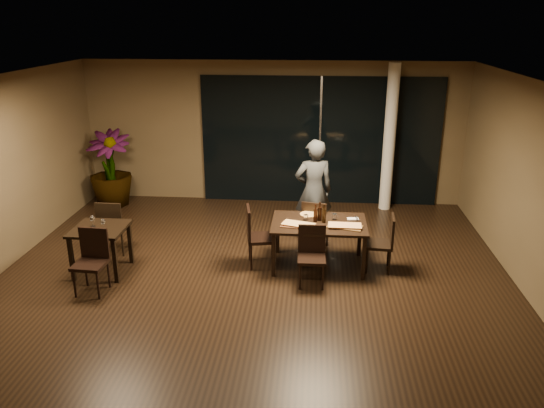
{
  "coord_description": "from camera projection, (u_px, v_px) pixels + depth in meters",
  "views": [
    {
      "loc": [
        0.9,
        -7.06,
        3.84
      ],
      "look_at": [
        0.25,
        0.77,
        1.05
      ],
      "focal_mm": 35.0,
      "sensor_mm": 36.0,
      "label": 1
    }
  ],
  "objects": [
    {
      "name": "napkin_near",
      "position": [
        356.0,
        226.0,
        8.24
      ],
      "size": [
        0.2,
        0.14,
        0.01
      ],
      "primitive_type": "cube",
      "rotation": [
        0.0,
        0.0,
        0.25
      ],
      "color": "silver",
      "rests_on": "main_table"
    },
    {
      "name": "wine_glass_b",
      "position": [
        103.0,
        224.0,
        8.12
      ],
      "size": [
        0.07,
        0.07,
        0.16
      ],
      "primitive_type": null,
      "color": "white",
      "rests_on": "side_table"
    },
    {
      "name": "napkin_far",
      "position": [
        353.0,
        219.0,
        8.53
      ],
      "size": [
        0.19,
        0.12,
        0.01
      ],
      "primitive_type": "cube",
      "rotation": [
        0.0,
        0.0,
        0.1
      ],
      "color": "silver",
      "rests_on": "main_table"
    },
    {
      "name": "main_table",
      "position": [
        319.0,
        227.0,
        8.43
      ],
      "size": [
        1.5,
        1.0,
        0.75
      ],
      "color": "black",
      "rests_on": "ground"
    },
    {
      "name": "chair_main_left",
      "position": [
        256.0,
        233.0,
        8.48
      ],
      "size": [
        0.54,
        0.54,
        0.99
      ],
      "rotation": [
        0.0,
        0.0,
        1.75
      ],
      "color": "black",
      "rests_on": "ground"
    },
    {
      "name": "ceiling",
      "position": [
        248.0,
        82.0,
        6.97
      ],
      "size": [
        8.0,
        8.0,
        0.04
      ],
      "primitive_type": "cube",
      "color": "silver",
      "rests_on": "wall_back"
    },
    {
      "name": "pizza_board_left",
      "position": [
        298.0,
        225.0,
        8.27
      ],
      "size": [
        0.57,
        0.34,
        0.01
      ],
      "primitive_type": "cube",
      "rotation": [
        0.0,
        0.0,
        -0.14
      ],
      "color": "#472716",
      "rests_on": "main_table"
    },
    {
      "name": "wall_back",
      "position": [
        273.0,
        132.0,
        11.29
      ],
      "size": [
        8.0,
        0.1,
        3.0
      ],
      "primitive_type": "cube",
      "color": "brown",
      "rests_on": "ground"
    },
    {
      "name": "chair_main_near",
      "position": [
        312.0,
        252.0,
        7.95
      ],
      "size": [
        0.42,
        0.42,
        0.9
      ],
      "rotation": [
        0.0,
        0.0,
        0.02
      ],
      "color": "black",
      "rests_on": "ground"
    },
    {
      "name": "side_napkin",
      "position": [
        97.0,
        233.0,
        7.97
      ],
      "size": [
        0.21,
        0.17,
        0.01
      ],
      "primitive_type": "cube",
      "rotation": [
        0.0,
        0.0,
        -0.41
      ],
      "color": "white",
      "rests_on": "side_table"
    },
    {
      "name": "chair_side_far",
      "position": [
        113.0,
        224.0,
        8.91
      ],
      "size": [
        0.45,
        0.45,
        0.95
      ],
      "rotation": [
        0.0,
        0.0,
        3.11
      ],
      "color": "black",
      "rests_on": "ground"
    },
    {
      "name": "oblong_pizza_left",
      "position": [
        298.0,
        224.0,
        8.26
      ],
      "size": [
        0.52,
        0.35,
        0.02
      ],
      "primitive_type": null,
      "rotation": [
        0.0,
        0.0,
        -0.3
      ],
      "color": "maroon",
      "rests_on": "pizza_board_left"
    },
    {
      "name": "wine_glass_a",
      "position": [
        93.0,
        221.0,
        8.22
      ],
      "size": [
        0.08,
        0.08,
        0.17
      ],
      "primitive_type": null,
      "color": "white",
      "rests_on": "side_table"
    },
    {
      "name": "bottle_b",
      "position": [
        324.0,
        213.0,
        8.37
      ],
      "size": [
        0.07,
        0.07,
        0.3
      ],
      "primitive_type": null,
      "color": "black",
      "rests_on": "main_table"
    },
    {
      "name": "tumbler_left",
      "position": [
        306.0,
        217.0,
        8.5
      ],
      "size": [
        0.07,
        0.07,
        0.09
      ],
      "primitive_type": "cylinder",
      "color": "white",
      "rests_on": "main_table"
    },
    {
      "name": "round_pizza",
      "position": [
        309.0,
        215.0,
        8.72
      ],
      "size": [
        0.29,
        0.29,
        0.01
      ],
      "primitive_type": "cylinder",
      "color": "#B93514",
      "rests_on": "main_table"
    },
    {
      "name": "window_panel",
      "position": [
        320.0,
        141.0,
        11.17
      ],
      "size": [
        5.0,
        0.06,
        2.7
      ],
      "primitive_type": "cube",
      "color": "black",
      "rests_on": "ground"
    },
    {
      "name": "pizza_board_right",
      "position": [
        345.0,
        227.0,
        8.22
      ],
      "size": [
        0.59,
        0.39,
        0.01
      ],
      "primitive_type": "cube",
      "rotation": [
        0.0,
        0.0,
        -0.26
      ],
      "color": "#442D16",
      "rests_on": "main_table"
    },
    {
      "name": "side_table",
      "position": [
        100.0,
        235.0,
        8.25
      ],
      "size": [
        0.8,
        0.8,
        0.75
      ],
      "color": "black",
      "rests_on": "ground"
    },
    {
      "name": "tumbler_right",
      "position": [
        334.0,
        217.0,
        8.52
      ],
      "size": [
        0.08,
        0.08,
        0.09
      ],
      "primitive_type": "cylinder",
      "color": "white",
      "rests_on": "main_table"
    },
    {
      "name": "diner",
      "position": [
        314.0,
        191.0,
        9.36
      ],
      "size": [
        0.71,
        0.56,
        1.85
      ],
      "primitive_type": "imported",
      "rotation": [
        0.0,
        0.0,
        3.38
      ],
      "color": "#292B2D",
      "rests_on": "ground"
    },
    {
      "name": "chair_side_near",
      "position": [
        92.0,
        257.0,
        7.72
      ],
      "size": [
        0.46,
        0.46,
        0.95
      ],
      "rotation": [
        0.0,
        0.0,
        -0.06
      ],
      "color": "black",
      "rests_on": "ground"
    },
    {
      "name": "bottle_c",
      "position": [
        320.0,
        211.0,
        8.44
      ],
      "size": [
        0.07,
        0.07,
        0.31
      ],
      "primitive_type": null,
      "color": "black",
      "rests_on": "main_table"
    },
    {
      "name": "potted_plant",
      "position": [
        110.0,
        169.0,
        11.17
      ],
      "size": [
        0.98,
        0.98,
        1.61
      ],
      "primitive_type": "imported",
      "rotation": [
        0.0,
        0.0,
        0.13
      ],
      "color": "#1B511B",
      "rests_on": "ground"
    },
    {
      "name": "ground",
      "position": [
        251.0,
        286.0,
        7.99
      ],
      "size": [
        8.0,
        8.0,
        0.0
      ],
      "primitive_type": "plane",
      "color": "black",
      "rests_on": "ground"
    },
    {
      "name": "chair_main_right",
      "position": [
        384.0,
        240.0,
        8.34
      ],
      "size": [
        0.45,
        0.45,
        0.91
      ],
      "rotation": [
        0.0,
        0.0,
        -1.65
      ],
      "color": "black",
      "rests_on": "ground"
    },
    {
      "name": "chair_main_far",
      "position": [
        315.0,
        223.0,
        9.02
      ],
      "size": [
        0.5,
        0.5,
        0.92
      ],
      "rotation": [
        0.0,
        0.0,
        2.94
      ],
      "color": "black",
      "rests_on": "ground"
    },
    {
      "name": "oblong_pizza_right",
      "position": [
        345.0,
        226.0,
        8.21
      ],
      "size": [
        0.5,
        0.23,
        0.02
      ],
      "primitive_type": null,
      "rotation": [
        0.0,
        0.0,
        -0.01
      ],
      "color": "maroon",
      "rests_on": "pizza_board_right"
    },
    {
      "name": "column",
      "position": [
        389.0,
        139.0,
        10.72
      ],
      "size": [
        0.24,
        0.24,
        3.0
      ],
      "primitive_type": "cylinder",
      "color": "silver",
      "rests_on": "ground"
    },
    {
      "name": "bottle_a",
      "position": [
        315.0,
        213.0,
        8.4
      ],
      "size": [
        0.06,
        0.06,
        0.29
      ],
      "primitive_type": null,
      "color": "black",
      "rests_on": "main_table"
    },
    {
      "name": "wall_front",
      "position": [
        179.0,
        373.0,
        3.68
      ],
      "size": [
        8.0,
        0.1,
        3.0
      ],
      "primitive_type": "cube",
      "color": "brown",
      "rests_on": "ground"
    }
  ]
}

